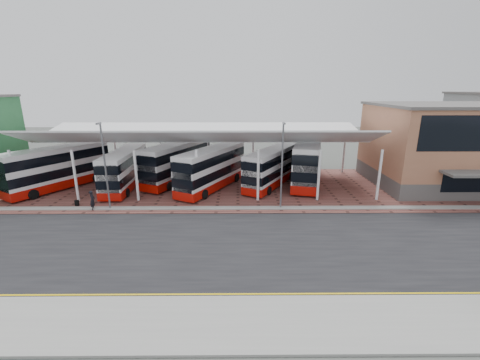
{
  "coord_description": "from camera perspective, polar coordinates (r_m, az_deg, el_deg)",
  "views": [
    {
      "loc": [
        -2.02,
        -21.93,
        11.04
      ],
      "look_at": [
        -1.8,
        7.54,
        2.44
      ],
      "focal_mm": 24.0,
      "sensor_mm": 36.0,
      "label": 1
    }
  ],
  "objects": [
    {
      "name": "road",
      "position": [
        23.74,
        4.59,
        -11.47
      ],
      "size": [
        120.0,
        14.0,
        0.02
      ],
      "primitive_type": "cube",
      "color": "black",
      "rests_on": "ground"
    },
    {
      "name": "bus_3",
      "position": [
        35.63,
        -5.04,
        2.01
      ],
      "size": [
        7.28,
        10.88,
        4.51
      ],
      "rotation": [
        0.0,
        0.0,
        -0.48
      ],
      "color": "white",
      "rests_on": "forecourt"
    },
    {
      "name": "sidewalk",
      "position": [
        17.07,
        7.07,
        -23.85
      ],
      "size": [
        120.0,
        4.0,
        0.14
      ],
      "primitive_type": "cube",
      "color": "gray",
      "rests_on": "ground"
    },
    {
      "name": "ground",
      "position": [
        24.63,
        4.39,
        -10.41
      ],
      "size": [
        140.0,
        140.0,
        0.0
      ],
      "primitive_type": "plane",
      "color": "#444743"
    },
    {
      "name": "yellow_line_far",
      "position": [
        18.9,
        6.14,
        -19.48
      ],
      "size": [
        120.0,
        0.12,
        0.01
      ],
      "primitive_type": "cube",
      "color": "#E3BC0C",
      "rests_on": "road"
    },
    {
      "name": "bus_2",
      "position": [
        38.98,
        -11.05,
        3.08
      ],
      "size": [
        6.96,
        11.27,
        4.62
      ],
      "rotation": [
        0.0,
        0.0,
        -0.42
      ],
      "color": "white",
      "rests_on": "forecourt"
    },
    {
      "name": "bus_1",
      "position": [
        37.97,
        -19.84,
        1.75
      ],
      "size": [
        2.66,
        10.25,
        4.21
      ],
      "rotation": [
        0.0,
        0.0,
        0.01
      ],
      "color": "white",
      "rests_on": "forecourt"
    },
    {
      "name": "terminal",
      "position": [
        44.18,
        34.23,
        5.15
      ],
      "size": [
        18.4,
        14.4,
        9.25
      ],
      "color": "#54514F",
      "rests_on": "ground"
    },
    {
      "name": "canopy",
      "position": [
        36.46,
        -6.76,
        7.89
      ],
      "size": [
        37.0,
        11.63,
        7.07
      ],
      "color": "white",
      "rests_on": "ground"
    },
    {
      "name": "lamp_east",
      "position": [
        29.26,
        7.49,
        2.93
      ],
      "size": [
        0.16,
        0.9,
        8.07
      ],
      "color": "slate",
      "rests_on": "ground"
    },
    {
      "name": "yellow_line_near",
      "position": [
        18.66,
        6.24,
        -20.02
      ],
      "size": [
        120.0,
        0.12,
        0.01
      ],
      "primitive_type": "cube",
      "color": "#E3BC0C",
      "rests_on": "road"
    },
    {
      "name": "bus_4",
      "position": [
        36.72,
        5.61,
        2.19
      ],
      "size": [
        7.06,
        10.08,
        4.22
      ],
      "rotation": [
        0.0,
        0.0,
        -0.51
      ],
      "color": "white",
      "rests_on": "forecourt"
    },
    {
      "name": "north_kerb",
      "position": [
        30.26,
        3.44,
        -5.02
      ],
      "size": [
        120.0,
        0.8,
        0.14
      ],
      "primitive_type": "cube",
      "color": "gray",
      "rests_on": "ground"
    },
    {
      "name": "pedestrian",
      "position": [
        32.57,
        -24.75,
        -3.29
      ],
      "size": [
        0.53,
        0.72,
        1.83
      ],
      "primitive_type": "imported",
      "rotation": [
        0.0,
        0.0,
        1.72
      ],
      "color": "black",
      "rests_on": "forecourt"
    },
    {
      "name": "forecourt",
      "position": [
        36.84,
        5.85,
        -1.21
      ],
      "size": [
        72.0,
        16.0,
        0.06
      ],
      "primitive_type": "cube",
      "color": "brown",
      "rests_on": "ground"
    },
    {
      "name": "bus_0",
      "position": [
        40.82,
        -29.63,
        1.85
      ],
      "size": [
        8.11,
        10.97,
        4.65
      ],
      "rotation": [
        0.0,
        0.0,
        -0.55
      ],
      "color": "white",
      "rests_on": "forecourt"
    },
    {
      "name": "lamp_west",
      "position": [
        31.36,
        -22.91,
        2.67
      ],
      "size": [
        0.16,
        0.9,
        8.07
      ],
      "color": "slate",
      "rests_on": "ground"
    },
    {
      "name": "suitcase",
      "position": [
        34.48,
        -27.0,
        -3.65
      ],
      "size": [
        0.33,
        0.24,
        0.57
      ],
      "primitive_type": "cube",
      "color": "black",
      "rests_on": "forecourt"
    },
    {
      "name": "bus_5",
      "position": [
        38.74,
        11.88,
        3.24
      ],
      "size": [
        5.64,
        12.43,
        4.99
      ],
      "rotation": [
        0.0,
        0.0,
        -0.25
      ],
      "color": "white",
      "rests_on": "forecourt"
    }
  ]
}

